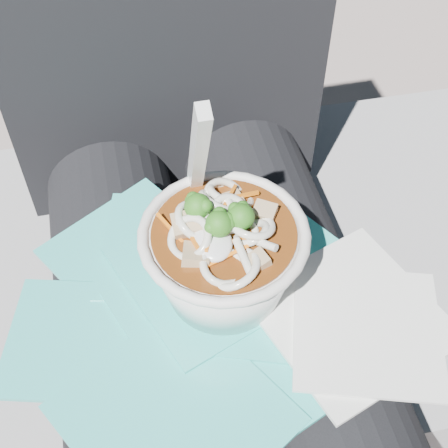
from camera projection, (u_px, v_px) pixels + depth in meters
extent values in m
cube|color=slate|center=(198.00, 360.00, 0.93)|extent=(1.01, 0.52, 0.48)
cylinder|color=black|center=(136.00, 361.00, 0.59)|extent=(0.14, 0.48, 0.14)
cylinder|color=black|center=(298.00, 328.00, 0.61)|extent=(0.14, 0.48, 0.14)
cube|color=#29ACA6|center=(130.00, 248.00, 0.58)|extent=(0.18, 0.17, 0.00)
cube|color=#29ACA6|center=(243.00, 294.00, 0.55)|extent=(0.20, 0.21, 0.00)
cube|color=#29ACA6|center=(291.00, 270.00, 0.56)|extent=(0.17, 0.18, 0.00)
cube|color=#29ACA6|center=(228.00, 319.00, 0.53)|extent=(0.17, 0.18, 0.00)
cube|color=#29ACA6|center=(91.00, 339.00, 0.51)|extent=(0.16, 0.14, 0.00)
cube|color=#29ACA6|center=(197.00, 248.00, 0.57)|extent=(0.20, 0.17, 0.00)
cube|color=#29ACA6|center=(252.00, 322.00, 0.52)|extent=(0.24, 0.25, 0.00)
cube|color=#29ACA6|center=(174.00, 414.00, 0.47)|extent=(0.20, 0.20, 0.00)
cube|color=#29ACA6|center=(272.00, 301.00, 0.53)|extent=(0.16, 0.15, 0.00)
cube|color=#29ACA6|center=(212.00, 268.00, 0.55)|extent=(0.19, 0.19, 0.00)
cube|color=silver|center=(351.00, 316.00, 0.51)|extent=(0.17, 0.17, 0.00)
cube|color=silver|center=(367.00, 329.00, 0.50)|extent=(0.15, 0.15, 0.00)
torus|color=silver|center=(224.00, 234.00, 0.48)|extent=(0.13, 0.13, 0.01)
cylinder|color=#4E250B|center=(224.00, 236.00, 0.48)|extent=(0.11, 0.11, 0.01)
torus|color=silver|center=(223.00, 267.00, 0.46)|extent=(0.04, 0.04, 0.02)
torus|color=silver|center=(252.00, 224.00, 0.47)|extent=(0.05, 0.05, 0.02)
torus|color=silver|center=(226.00, 199.00, 0.50)|extent=(0.05, 0.05, 0.03)
torus|color=silver|center=(189.00, 238.00, 0.47)|extent=(0.05, 0.05, 0.03)
torus|color=silver|center=(251.00, 233.00, 0.47)|extent=(0.04, 0.04, 0.03)
torus|color=silver|center=(235.00, 235.00, 0.48)|extent=(0.06, 0.05, 0.03)
torus|color=silver|center=(219.00, 202.00, 0.49)|extent=(0.03, 0.04, 0.04)
torus|color=silver|center=(226.00, 223.00, 0.48)|extent=(0.04, 0.04, 0.02)
torus|color=silver|center=(215.00, 215.00, 0.48)|extent=(0.05, 0.05, 0.03)
torus|color=silver|center=(230.00, 214.00, 0.48)|extent=(0.04, 0.04, 0.03)
torus|color=silver|center=(218.00, 208.00, 0.49)|extent=(0.06, 0.06, 0.03)
torus|color=silver|center=(234.00, 269.00, 0.46)|extent=(0.05, 0.05, 0.03)
torus|color=silver|center=(196.00, 222.00, 0.48)|extent=(0.05, 0.05, 0.04)
torus|color=silver|center=(231.00, 195.00, 0.50)|extent=(0.05, 0.06, 0.03)
cylinder|color=silver|center=(211.00, 229.00, 0.47)|extent=(0.01, 0.02, 0.02)
cylinder|color=silver|center=(262.00, 243.00, 0.46)|extent=(0.02, 0.02, 0.01)
cylinder|color=silver|center=(243.00, 257.00, 0.46)|extent=(0.01, 0.03, 0.01)
cylinder|color=#699045|center=(241.00, 227.00, 0.48)|extent=(0.01, 0.01, 0.01)
sphere|color=#1A5513|center=(241.00, 217.00, 0.47)|extent=(0.02, 0.02, 0.02)
sphere|color=#1A5513|center=(242.00, 210.00, 0.47)|extent=(0.01, 0.01, 0.01)
sphere|color=#1A5513|center=(243.00, 207.00, 0.47)|extent=(0.01, 0.01, 0.01)
sphere|color=#1A5513|center=(235.00, 209.00, 0.47)|extent=(0.01, 0.01, 0.01)
sphere|color=#1A5513|center=(240.00, 209.00, 0.47)|extent=(0.01, 0.01, 0.01)
cylinder|color=#699045|center=(198.00, 217.00, 0.48)|extent=(0.01, 0.01, 0.01)
sphere|color=#1A5513|center=(198.00, 206.00, 0.47)|extent=(0.02, 0.02, 0.02)
sphere|color=#1A5513|center=(206.00, 206.00, 0.47)|extent=(0.01, 0.01, 0.01)
sphere|color=#1A5513|center=(193.00, 198.00, 0.47)|extent=(0.01, 0.01, 0.01)
sphere|color=#1A5513|center=(206.00, 206.00, 0.47)|extent=(0.01, 0.01, 0.01)
sphere|color=#1A5513|center=(191.00, 201.00, 0.48)|extent=(0.01, 0.01, 0.01)
cylinder|color=#699045|center=(219.00, 234.00, 0.47)|extent=(0.01, 0.01, 0.01)
sphere|color=#1A5513|center=(219.00, 224.00, 0.46)|extent=(0.02, 0.02, 0.02)
sphere|color=#1A5513|center=(220.00, 213.00, 0.46)|extent=(0.01, 0.01, 0.01)
sphere|color=#1A5513|center=(211.00, 227.00, 0.46)|extent=(0.01, 0.01, 0.01)
sphere|color=#1A5513|center=(228.00, 219.00, 0.46)|extent=(0.01, 0.01, 0.01)
sphere|color=#1A5513|center=(229.00, 223.00, 0.46)|extent=(0.01, 0.01, 0.01)
cube|color=orange|center=(213.00, 236.00, 0.47)|extent=(0.02, 0.03, 0.01)
cube|color=orange|center=(204.00, 232.00, 0.47)|extent=(0.02, 0.03, 0.01)
cube|color=orange|center=(226.00, 257.00, 0.46)|extent=(0.04, 0.01, 0.01)
cube|color=orange|center=(226.00, 243.00, 0.47)|extent=(0.04, 0.00, 0.00)
cube|color=orange|center=(231.00, 206.00, 0.49)|extent=(0.04, 0.01, 0.01)
cube|color=orange|center=(228.00, 199.00, 0.49)|extent=(0.02, 0.03, 0.01)
cube|color=orange|center=(171.00, 229.00, 0.48)|extent=(0.02, 0.03, 0.01)
cube|color=orange|center=(188.00, 232.00, 0.47)|extent=(0.01, 0.04, 0.01)
cube|color=orange|center=(241.00, 196.00, 0.49)|extent=(0.03, 0.01, 0.01)
cube|color=#957654|center=(265.00, 212.00, 0.49)|extent=(0.02, 0.02, 0.01)
cube|color=#957654|center=(233.00, 201.00, 0.50)|extent=(0.02, 0.02, 0.01)
cube|color=#957654|center=(187.00, 225.00, 0.48)|extent=(0.02, 0.02, 0.02)
cube|color=#957654|center=(196.00, 256.00, 0.46)|extent=(0.03, 0.03, 0.02)
cube|color=#957654|center=(256.00, 263.00, 0.46)|extent=(0.02, 0.02, 0.02)
ellipsoid|color=white|center=(212.00, 242.00, 0.47)|extent=(0.03, 0.04, 0.01)
cube|color=white|center=(199.00, 151.00, 0.46)|extent=(0.01, 0.07, 0.12)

